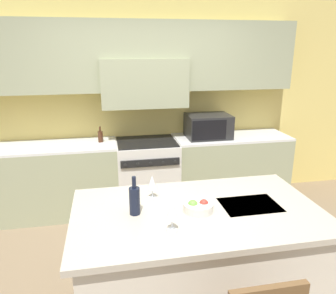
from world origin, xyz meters
name	(u,v)px	position (x,y,z in m)	size (l,w,h in m)	color
ground_plane	(170,284)	(0.00, 0.00, 0.00)	(10.00, 10.00, 0.00)	#7A664C
back_cabinetry	(143,85)	(0.00, 1.84, 1.61)	(10.00, 0.46, 2.70)	#DBC166
back_counter	(147,174)	(0.00, 1.59, 0.46)	(3.89, 0.62, 0.93)	gray
range_stove	(147,174)	(0.00, 1.57, 0.46)	(0.78, 0.70, 0.92)	beige
microwave	(208,126)	(0.83, 1.59, 1.08)	(0.57, 0.44, 0.31)	black
kitchen_island	(196,262)	(0.14, -0.34, 0.46)	(1.86, 1.08, 0.92)	beige
wine_bottle	(135,200)	(-0.33, -0.31, 1.03)	(0.08, 0.08, 0.29)	black
wine_glass_near	(172,212)	(-0.11, -0.58, 1.05)	(0.07, 0.07, 0.19)	white
wine_glass_far	(152,183)	(-0.17, -0.08, 1.05)	(0.07, 0.07, 0.19)	white
fruit_bowl	(198,206)	(0.13, -0.36, 0.96)	(0.22, 0.22, 0.09)	silver
oil_bottle_on_counter	(100,136)	(-0.58, 1.64, 1.00)	(0.06, 0.06, 0.20)	#422314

